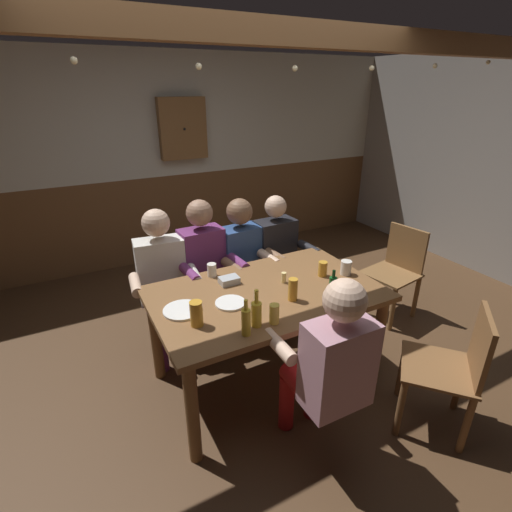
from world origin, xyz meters
TOP-DOWN VIEW (x-y plane):
  - ground_plane at (0.00, 0.00)m, footprint 7.75×7.75m
  - back_wall_upper at (0.00, 2.50)m, footprint 6.46×0.12m
  - back_wall_wainscot at (0.00, 2.50)m, footprint 6.46×0.12m
  - ceiling_beam at (0.00, 0.10)m, footprint 5.82×0.14m
  - dining_table at (0.00, -0.19)m, footprint 1.59×0.99m
  - person_0 at (-0.55, 0.54)m, footprint 0.55×0.52m
  - person_1 at (-0.18, 0.54)m, footprint 0.52×0.51m
  - person_2 at (0.19, 0.53)m, footprint 0.52×0.54m
  - person_3 at (0.54, 0.53)m, footprint 0.53×0.51m
  - person_4 at (0.00, -0.92)m, footprint 0.52×0.52m
  - chair_empty_near_right at (0.83, -1.12)m, footprint 0.62×0.62m
  - chair_empty_near_left at (1.59, 0.07)m, footprint 0.51×0.51m
  - table_candle at (0.18, -0.13)m, footprint 0.04×0.04m
  - condiment_caddy at (-0.18, 0.04)m, footprint 0.14×0.10m
  - plate_0 at (-0.29, -0.23)m, footprint 0.20×0.20m
  - plate_1 at (-0.60, -0.16)m, footprint 0.25×0.25m
  - bottle_0 at (0.36, -0.46)m, footprint 0.05×0.05m
  - bottle_1 at (-0.35, -0.58)m, footprint 0.05×0.05m
  - bottle_2 at (-0.26, -0.53)m, footprint 0.06×0.06m
  - pint_glass_0 at (0.10, -0.37)m, footprint 0.06×0.06m
  - pint_glass_1 at (-0.25, 0.21)m, footprint 0.07×0.07m
  - pint_glass_2 at (-0.57, -0.35)m, footprint 0.08×0.08m
  - pint_glass_3 at (0.67, -0.24)m, footprint 0.08×0.08m
  - pint_glass_4 at (-0.15, -0.55)m, footprint 0.06×0.06m
  - pint_glass_5 at (0.49, -0.18)m, footprint 0.07×0.07m
  - wall_dart_cabinet at (0.29, 2.37)m, footprint 0.56×0.15m
  - string_lights at (0.00, 0.05)m, footprint 4.56×0.04m

SIDE VIEW (x-z plane):
  - ground_plane at x=0.00m, z-range 0.00..0.00m
  - chair_empty_near_right at x=0.83m, z-range 0.04..0.92m
  - chair_empty_near_left at x=1.59m, z-range 0.04..0.92m
  - back_wall_wainscot at x=0.00m, z-range 0.00..1.08m
  - person_3 at x=0.54m, z-range 0.06..1.27m
  - dining_table at x=0.00m, z-range 0.28..1.06m
  - person_2 at x=0.19m, z-range 0.06..1.29m
  - person_0 at x=-0.55m, z-range 0.06..1.30m
  - person_4 at x=0.00m, z-range 0.07..1.30m
  - person_1 at x=-0.18m, z-range 0.06..1.33m
  - plate_0 at x=-0.29m, z-range 0.78..0.79m
  - plate_1 at x=-0.60m, z-range 0.78..0.79m
  - condiment_caddy at x=-0.18m, z-range 0.78..0.83m
  - table_candle at x=0.18m, z-range 0.78..0.86m
  - pint_glass_1 at x=-0.25m, z-range 0.78..0.88m
  - pint_glass_3 at x=0.67m, z-range 0.78..0.89m
  - pint_glass_5 at x=0.49m, z-range 0.78..0.90m
  - pint_glass_4 at x=-0.15m, z-range 0.78..0.91m
  - bottle_0 at x=0.36m, z-range 0.76..0.96m
  - pint_glass_0 at x=0.10m, z-range 0.78..0.94m
  - pint_glass_2 at x=-0.57m, z-range 0.78..0.94m
  - bottle_2 at x=-0.26m, z-range 0.75..0.99m
  - bottle_1 at x=-0.35m, z-range 0.75..0.98m
  - wall_dart_cabinet at x=0.29m, z-range 1.28..1.98m
  - back_wall_upper at x=0.00m, z-range 1.08..2.48m
  - string_lights at x=0.00m, z-range 2.18..2.29m
  - ceiling_beam at x=0.00m, z-range 2.32..2.48m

